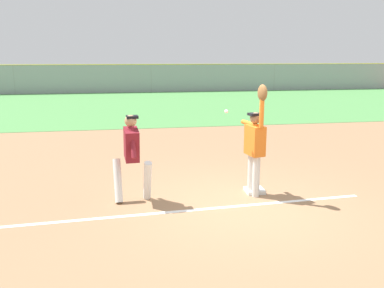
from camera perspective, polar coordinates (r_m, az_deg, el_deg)
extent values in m
plane|color=#936D4C|center=(7.77, 7.09, -8.66)|extent=(76.01, 76.01, 0.00)
cube|color=#4C8C47|center=(23.58, -4.49, 5.77)|extent=(40.42, 15.87, 0.01)
cube|color=white|center=(7.34, -20.06, -10.66)|extent=(11.99, 0.79, 0.01)
cube|color=white|center=(8.45, 9.02, -6.65)|extent=(0.38, 0.38, 0.08)
cylinder|color=silver|center=(8.28, 8.56, -4.25)|extent=(0.18, 0.18, 0.85)
cylinder|color=silver|center=(8.11, 9.25, -4.63)|extent=(0.18, 0.18, 0.85)
cube|color=orange|center=(8.01, 9.07, 0.52)|extent=(0.34, 0.48, 0.60)
sphere|color=#8C6647|center=(7.93, 9.19, 3.74)|extent=(0.27, 0.27, 0.23)
cube|color=black|center=(7.90, 9.01, 4.26)|extent=(0.25, 0.24, 0.05)
cylinder|color=orange|center=(7.72, 10.04, 4.63)|extent=(0.11, 0.11, 0.62)
cylinder|color=orange|center=(8.14, 8.38, 2.89)|extent=(0.21, 0.63, 0.09)
ellipsoid|color=brown|center=(7.68, 10.14, 7.29)|extent=(0.19, 0.30, 0.32)
cylinder|color=white|center=(7.79, -6.44, -5.28)|extent=(0.19, 0.44, 0.85)
cylinder|color=white|center=(7.88, -10.66, -5.19)|extent=(0.19, 0.44, 0.85)
cube|color=maroon|center=(7.64, -8.74, -0.06)|extent=(0.30, 0.55, 0.66)
sphere|color=tan|center=(7.55, -8.86, 3.31)|extent=(0.25, 0.25, 0.23)
cube|color=black|center=(7.55, -8.64, 3.88)|extent=(0.24, 0.22, 0.05)
cylinder|color=maroon|center=(7.84, -8.94, 0.88)|extent=(0.12, 0.41, 0.58)
cylinder|color=maroon|center=(7.41, -8.58, 0.21)|extent=(0.12, 0.41, 0.58)
sphere|color=white|center=(7.84, 4.99, 4.72)|extent=(0.07, 0.07, 0.07)
cube|color=#93999E|center=(31.38, -5.90, 9.38)|extent=(40.42, 0.06, 2.12)
cylinder|color=yellow|center=(31.33, -5.95, 11.37)|extent=(40.42, 0.06, 0.06)
cylinder|color=gray|center=(32.30, -24.29, 8.44)|extent=(0.08, 0.08, 2.12)
cylinder|color=gray|center=(31.38, -5.90, 9.38)|extent=(0.08, 0.08, 2.12)
cylinder|color=gray|center=(33.62, 11.79, 9.40)|extent=(0.08, 0.08, 2.12)
cube|color=#B7B7BC|center=(35.23, -19.12, 8.32)|extent=(4.51, 2.18, 0.55)
cube|color=#2D333D|center=(35.21, -19.18, 9.09)|extent=(2.31, 1.88, 0.40)
cylinder|color=black|center=(36.09, -16.64, 8.13)|extent=(0.61, 0.26, 0.60)
cylinder|color=black|center=(34.20, -16.80, 7.90)|extent=(0.61, 0.26, 0.60)
cylinder|color=black|center=(36.36, -21.24, 7.84)|extent=(0.61, 0.26, 0.60)
cylinder|color=black|center=(34.48, -21.65, 7.59)|extent=(0.61, 0.26, 0.60)
cube|color=#B21E1E|center=(34.84, -11.91, 8.70)|extent=(4.52, 2.20, 0.55)
cube|color=#2D333D|center=(34.81, -11.95, 9.48)|extent=(2.31, 1.90, 0.40)
cylinder|color=black|center=(35.88, -9.61, 8.46)|extent=(0.61, 0.26, 0.60)
cylinder|color=black|center=(33.99, -9.36, 8.24)|extent=(0.61, 0.26, 0.60)
cylinder|color=black|center=(35.79, -14.29, 8.24)|extent=(0.61, 0.26, 0.60)
cylinder|color=black|center=(33.89, -14.30, 8.01)|extent=(0.61, 0.26, 0.60)
cube|color=#1E6B33|center=(35.24, -2.43, 8.99)|extent=(4.45, 2.03, 0.55)
cube|color=#2D333D|center=(35.21, -2.44, 9.77)|extent=(2.25, 1.81, 0.40)
cylinder|color=black|center=(36.44, -0.39, 8.69)|extent=(0.61, 0.24, 0.60)
cylinder|color=black|center=(34.58, 0.23, 8.48)|extent=(0.61, 0.24, 0.60)
cylinder|color=black|center=(36.00, -4.97, 8.60)|extent=(0.61, 0.24, 0.60)
cylinder|color=black|center=(34.11, -4.60, 8.38)|extent=(0.61, 0.24, 0.60)
cube|color=tan|center=(35.80, 4.87, 9.02)|extent=(4.56, 2.31, 0.55)
cube|color=#2D333D|center=(35.78, 4.89, 9.78)|extent=(2.35, 1.95, 0.40)
cylinder|color=black|center=(37.01, 6.87, 8.66)|extent=(0.62, 0.28, 0.60)
cylinder|color=black|center=(35.15, 7.47, 8.44)|extent=(0.62, 0.28, 0.60)
cylinder|color=black|center=(36.56, 2.35, 8.70)|extent=(0.62, 0.28, 0.60)
cylinder|color=black|center=(34.68, 2.72, 8.48)|extent=(0.62, 0.28, 0.60)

